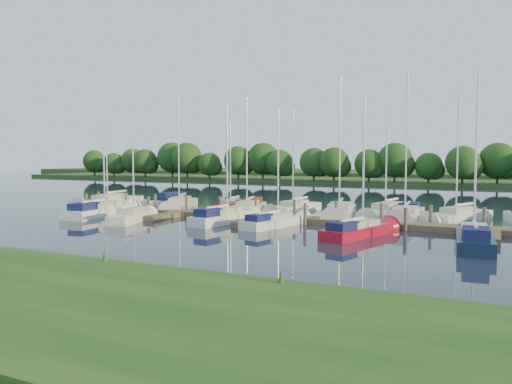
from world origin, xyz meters
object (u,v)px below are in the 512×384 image
at_px(dock, 264,219).
at_px(sailboat_s_2, 224,219).
at_px(motorboat, 170,203).
at_px(sailboat_n_0, 109,204).
at_px(sailboat_n_5, 294,209).

xyz_separation_m(dock, sailboat_s_2, (-2.19, -2.50, 0.14)).
bearing_deg(motorboat, dock, 168.74).
bearing_deg(dock, sailboat_n_0, 169.51).
height_order(sailboat_n_0, sailboat_s_2, sailboat_n_0).
bearing_deg(sailboat_s_2, motorboat, 149.68).
bearing_deg(motorboat, sailboat_n_0, 40.14).
xyz_separation_m(motorboat, sailboat_s_2, (11.31, -8.78, -0.03)).
bearing_deg(sailboat_n_5, dock, 102.08).
bearing_deg(sailboat_s_2, sailboat_n_5, 86.71).
relative_size(sailboat_n_0, sailboat_s_2, 1.30).
distance_m(dock, motorboat, 14.89).
bearing_deg(motorboat, sailboat_s_2, 155.87).
xyz_separation_m(sailboat_n_5, sailboat_s_2, (-1.83, -9.62, 0.06)).
relative_size(dock, sailboat_n_5, 4.16).
relative_size(sailboat_n_0, motorboat, 2.11).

